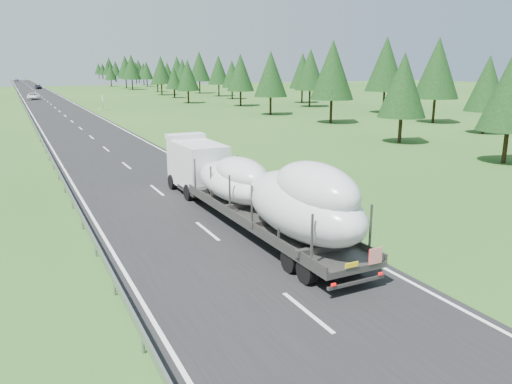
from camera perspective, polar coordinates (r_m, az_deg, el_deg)
name	(u,v)px	position (r m, az deg, el deg)	size (l,w,h in m)	color
ground	(307,312)	(16.57, 5.86, -13.53)	(400.00, 400.00, 0.00)	#28501A
road_surface	(51,104)	(112.90, -22.43, 9.28)	(10.00, 400.00, 0.02)	black
guardrail	(22,102)	(112.55, -25.17, 9.30)	(0.10, 400.00, 0.76)	slate
marker_posts	(58,90)	(168.13, -21.67, 10.82)	(0.13, 350.08, 1.00)	silver
highway_sign	(102,100)	(93.77, -17.15, 10.02)	(0.08, 0.90, 2.60)	slate
tree_line_right	(204,69)	(136.86, -5.93, 13.76)	(27.84, 354.39, 12.63)	black
boat_truck	(255,187)	(23.55, -0.13, 0.61)	(3.16, 18.68, 4.18)	silver
distant_van	(33,96)	(129.57, -24.12, 9.96)	(2.55, 5.53, 1.54)	silver
distant_car_dark	(38,87)	(188.63, -23.63, 10.98)	(1.86, 4.62, 1.57)	black
distant_car_blue	(17,80)	(286.11, -25.68, 11.47)	(1.44, 4.12, 1.36)	#171F41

